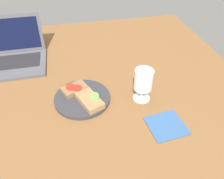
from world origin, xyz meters
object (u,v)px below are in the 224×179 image
(wine_glass, at_px, (143,81))
(laptop, at_px, (13,54))
(sandwich_with_cucumber, at_px, (90,100))
(plate, at_px, (82,98))
(sandwich_with_tomato, at_px, (75,89))
(napkin, at_px, (166,125))

(wine_glass, relative_size, laptop, 0.45)
(laptop, bearing_deg, sandwich_with_cucumber, -50.25)
(plate, height_order, sandwich_with_tomato, sandwich_with_tomato)
(sandwich_with_tomato, distance_m, napkin, 0.38)
(laptop, bearing_deg, plate, -49.69)
(sandwich_with_tomato, relative_size, napkin, 0.90)
(sandwich_with_cucumber, bearing_deg, wine_glass, -0.70)
(sandwich_with_cucumber, distance_m, laptop, 0.51)
(laptop, bearing_deg, sandwich_with_tomato, -48.88)
(plate, xyz_separation_m, sandwich_with_cucumber, (0.03, -0.04, 0.02))
(sandwich_with_cucumber, bearing_deg, napkin, -32.62)
(plate, xyz_separation_m, laptop, (-0.30, 0.35, 0.03))
(sandwich_with_tomato, bearing_deg, wine_glass, -17.30)
(wine_glass, distance_m, napkin, 0.18)
(sandwich_with_tomato, height_order, napkin, sandwich_with_tomato)
(sandwich_with_tomato, distance_m, sandwich_with_cucumber, 0.09)
(laptop, height_order, napkin, laptop)
(plate, xyz_separation_m, wine_glass, (0.23, -0.04, 0.08))
(wine_glass, xyz_separation_m, laptop, (-0.53, 0.39, -0.05))
(plate, bearing_deg, sandwich_with_cucumber, -55.72)
(wine_glass, relative_size, napkin, 1.07)
(plate, height_order, laptop, laptop)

